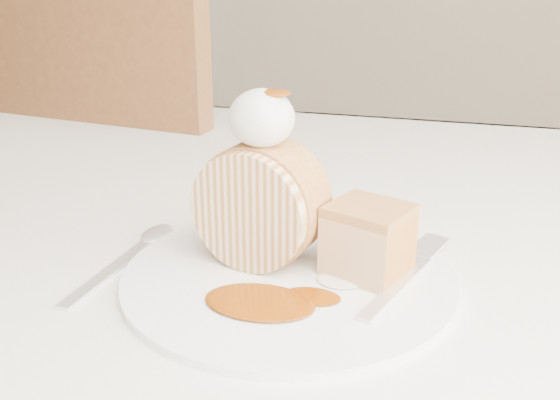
# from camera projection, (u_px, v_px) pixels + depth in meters

# --- Properties ---
(table) EXTENTS (1.40, 0.90, 0.75)m
(table) POSITION_uv_depth(u_px,v_px,m) (360.00, 296.00, 0.67)
(table) COLOR silver
(table) RESTS_ON ground
(chair_far) EXTENTS (0.53, 0.53, 1.00)m
(chair_far) POSITION_uv_depth(u_px,v_px,m) (134.00, 196.00, 1.20)
(chair_far) COLOR brown
(chair_far) RESTS_ON ground
(plate) EXTENTS (0.35, 0.35, 0.01)m
(plate) POSITION_uv_depth(u_px,v_px,m) (288.00, 276.00, 0.51)
(plate) COLOR white
(plate) RESTS_ON table
(roulade_slice) EXTENTS (0.11, 0.07, 0.10)m
(roulade_slice) POSITION_uv_depth(u_px,v_px,m) (260.00, 205.00, 0.51)
(roulade_slice) COLOR beige
(roulade_slice) RESTS_ON plate
(cake_chunk) EXTENTS (0.08, 0.07, 0.05)m
(cake_chunk) POSITION_uv_depth(u_px,v_px,m) (368.00, 244.00, 0.50)
(cake_chunk) COLOR #BF7948
(cake_chunk) RESTS_ON plate
(whipped_cream) EXTENTS (0.05, 0.05, 0.05)m
(whipped_cream) POSITION_uv_depth(u_px,v_px,m) (262.00, 118.00, 0.48)
(whipped_cream) COLOR white
(whipped_cream) RESTS_ON roulade_slice
(caramel_drizzle) EXTENTS (0.03, 0.02, 0.01)m
(caramel_drizzle) POSITION_uv_depth(u_px,v_px,m) (274.00, 86.00, 0.47)
(caramel_drizzle) COLOR #753204
(caramel_drizzle) RESTS_ON whipped_cream
(caramel_pool) EXTENTS (0.10, 0.08, 0.00)m
(caramel_pool) POSITION_uv_depth(u_px,v_px,m) (260.00, 302.00, 0.46)
(caramel_pool) COLOR #753204
(caramel_pool) RESTS_ON plate
(fork) EXTENTS (0.07, 0.16, 0.00)m
(fork) POSITION_uv_depth(u_px,v_px,m) (397.00, 287.00, 0.48)
(fork) COLOR silver
(fork) RESTS_ON plate
(spoon) EXTENTS (0.03, 0.15, 0.00)m
(spoon) POSITION_uv_depth(u_px,v_px,m) (109.00, 273.00, 0.52)
(spoon) COLOR silver
(spoon) RESTS_ON table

